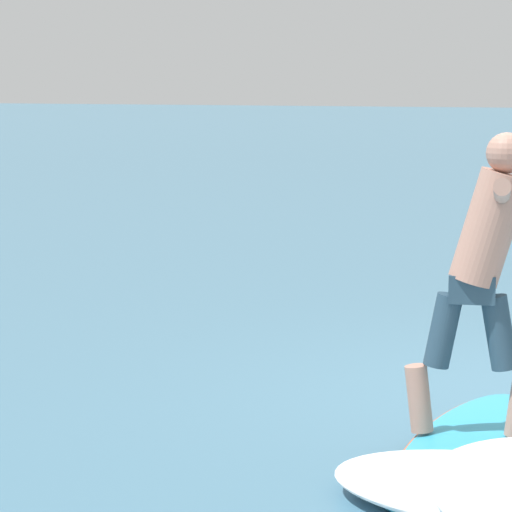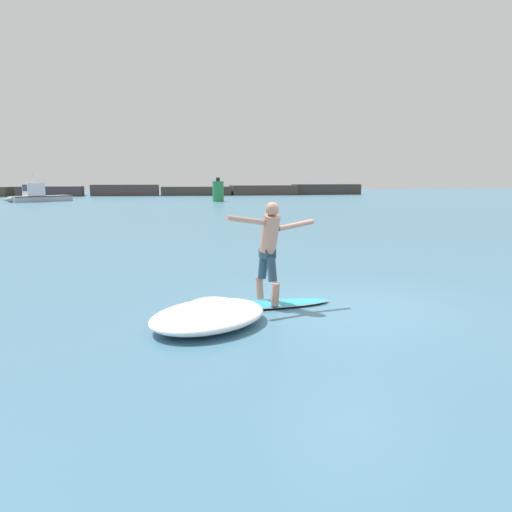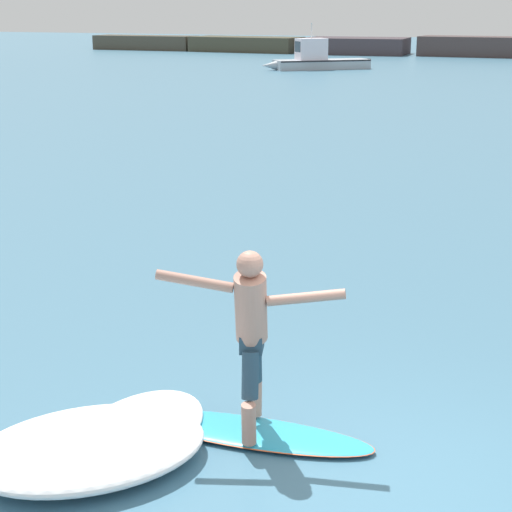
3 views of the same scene
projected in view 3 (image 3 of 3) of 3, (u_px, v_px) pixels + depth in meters
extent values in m
plane|color=teal|center=(392.00, 490.00, 6.92)|extent=(200.00, 200.00, 0.00)
cube|color=#474135|center=(146.00, 43.00, 74.47)|extent=(9.01, 2.87, 1.20)
cube|color=#444031|center=(246.00, 44.00, 71.20)|extent=(9.33, 4.33, 1.22)
cube|color=#41373B|center=(357.00, 46.00, 67.93)|extent=(8.09, 5.15, 1.27)
cube|color=#463938|center=(478.00, 47.00, 64.63)|extent=(8.87, 3.67, 1.47)
ellipsoid|color=#2FA2C5|center=(252.00, 432.00, 7.78)|extent=(2.28, 0.72, 0.08)
ellipsoid|color=#2FA2C5|center=(137.00, 415.00, 8.11)|extent=(0.33, 0.34, 0.07)
ellipsoid|color=#DB5B2D|center=(252.00, 432.00, 7.78)|extent=(2.30, 0.74, 0.04)
cone|color=black|center=(352.00, 458.00, 7.54)|extent=(0.05, 0.05, 0.14)
cone|color=black|center=(338.00, 447.00, 7.73)|extent=(0.05, 0.05, 0.14)
cone|color=black|center=(330.00, 464.00, 7.43)|extent=(0.05, 0.05, 0.14)
cylinder|color=tan|center=(249.00, 424.00, 7.44)|extent=(0.17, 0.20, 0.40)
cylinder|color=#274153|center=(250.00, 375.00, 7.45)|extent=(0.20, 0.25, 0.44)
cylinder|color=tan|center=(255.00, 395.00, 7.98)|extent=(0.17, 0.20, 0.40)
cylinder|color=#274153|center=(254.00, 361.00, 7.75)|extent=(0.20, 0.25, 0.44)
cube|color=#274153|center=(252.00, 341.00, 7.53)|extent=(0.26, 0.30, 0.16)
cylinder|color=tan|center=(251.00, 308.00, 7.35)|extent=(0.39, 0.50, 0.69)
sphere|color=tan|center=(250.00, 264.00, 7.15)|extent=(0.23, 0.23, 0.23)
cylinder|color=tan|center=(306.00, 298.00, 7.21)|extent=(0.67, 0.26, 0.21)
cylinder|color=tan|center=(195.00, 281.00, 7.26)|extent=(0.67, 0.27, 0.20)
cube|color=#A3AAB2|center=(322.00, 64.00, 51.87)|extent=(5.55, 4.83, 0.58)
cone|color=#A3AAB2|center=(270.00, 66.00, 50.94)|extent=(1.16, 1.09, 0.58)
cube|color=black|center=(322.00, 60.00, 51.80)|extent=(5.54, 4.84, 0.08)
cube|color=silver|center=(311.00, 49.00, 51.42)|extent=(2.09, 2.00, 1.25)
cube|color=#232D38|center=(298.00, 47.00, 51.13)|extent=(0.61, 0.76, 0.63)
cylinder|color=silver|center=(312.00, 31.00, 51.12)|extent=(0.06, 0.06, 0.90)
cube|color=black|center=(367.00, 63.00, 52.72)|extent=(0.44, 0.46, 0.52)
ellipsoid|color=white|center=(135.00, 432.00, 7.66)|extent=(1.07, 1.78, 0.19)
ellipsoid|color=white|center=(89.00, 447.00, 7.28)|extent=(2.46, 2.44, 0.31)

